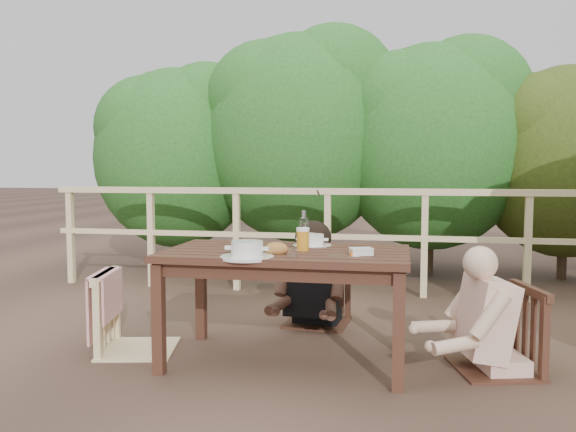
% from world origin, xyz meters
% --- Properties ---
extents(ground, '(60.00, 60.00, 0.00)m').
position_xyz_m(ground, '(0.00, 0.00, 0.00)').
color(ground, brown).
rests_on(ground, ground).
extents(table, '(1.47, 0.83, 0.68)m').
position_xyz_m(table, '(0.00, 0.00, 0.34)').
color(table, '#391F15').
rests_on(table, ground).
extents(chair_left, '(0.58, 0.58, 0.98)m').
position_xyz_m(chair_left, '(-1.00, 0.02, 0.49)').
color(chair_left, beige).
rests_on(chair_left, ground).
extents(chair_far, '(0.51, 0.51, 0.94)m').
position_xyz_m(chair_far, '(0.06, 0.90, 0.47)').
color(chair_far, '#391F15').
rests_on(chair_far, ground).
extents(chair_right, '(0.57, 0.57, 0.95)m').
position_xyz_m(chair_right, '(1.24, 0.08, 0.47)').
color(chair_right, '#391F15').
rests_on(chair_right, ground).
extents(woman, '(0.55, 0.65, 1.23)m').
position_xyz_m(woman, '(0.06, 0.92, 0.61)').
color(woman, black).
rests_on(woman, ground).
extents(diner_right, '(0.71, 0.63, 1.22)m').
position_xyz_m(diner_right, '(1.27, 0.08, 0.61)').
color(diner_right, beige).
rests_on(diner_right, ground).
extents(railing, '(5.60, 0.10, 1.01)m').
position_xyz_m(railing, '(0.00, 2.00, 0.51)').
color(railing, beige).
rests_on(railing, ground).
extents(hedge_row, '(6.60, 1.60, 3.80)m').
position_xyz_m(hedge_row, '(0.40, 3.20, 1.90)').
color(hedge_row, '#22531D').
rests_on(hedge_row, ground).
extents(soup_near, '(0.30, 0.30, 0.10)m').
position_xyz_m(soup_near, '(-0.17, -0.30, 0.73)').
color(soup_near, white).
rests_on(soup_near, table).
extents(soup_far, '(0.25, 0.25, 0.08)m').
position_xyz_m(soup_far, '(0.12, 0.26, 0.72)').
color(soup_far, silver).
rests_on(soup_far, table).
extents(bread_roll, '(0.14, 0.11, 0.08)m').
position_xyz_m(bread_roll, '(-0.03, -0.16, 0.72)').
color(bread_roll, '#9F622B').
rests_on(bread_roll, table).
extents(beer_glass, '(0.08, 0.08, 0.15)m').
position_xyz_m(beer_glass, '(0.10, -0.01, 0.76)').
color(beer_glass, orange).
rests_on(beer_glass, table).
extents(bottle, '(0.06, 0.06, 0.24)m').
position_xyz_m(bottle, '(0.08, 0.18, 0.80)').
color(bottle, silver).
rests_on(bottle, table).
extents(tumbler, '(0.06, 0.06, 0.07)m').
position_xyz_m(tumbler, '(0.10, -0.31, 0.72)').
color(tumbler, silver).
rests_on(tumbler, table).
extents(butter_tub, '(0.15, 0.13, 0.05)m').
position_xyz_m(butter_tub, '(0.46, -0.12, 0.71)').
color(butter_tub, silver).
rests_on(butter_tub, table).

